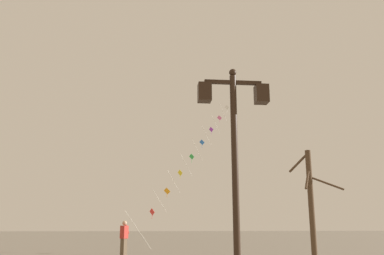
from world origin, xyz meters
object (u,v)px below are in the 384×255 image
kite_train (191,157)px  bare_tree (311,202)px  twin_lantern_lamp_post (234,135)px  kite_flyer (124,238)px

kite_train → bare_tree: (3.78, -11.64, -3.67)m
twin_lantern_lamp_post → bare_tree: twin_lantern_lamp_post is taller
twin_lantern_lamp_post → bare_tree: bearing=59.3°
kite_train → kite_flyer: size_ratio=6.74×
twin_lantern_lamp_post → kite_flyer: bearing=104.1°
kite_flyer → bare_tree: size_ratio=0.38×
kite_flyer → twin_lantern_lamp_post: bearing=-137.2°
kite_train → bare_tree: size_ratio=2.55×
kite_flyer → kite_train: bearing=1.0°
kite_train → bare_tree: bearing=-72.0°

